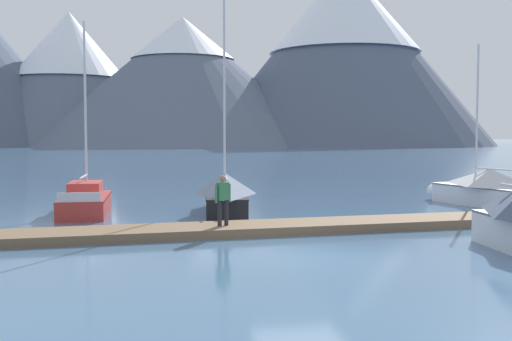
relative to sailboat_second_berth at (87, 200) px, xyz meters
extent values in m
plane|color=#426689|center=(6.41, -10.67, -0.53)|extent=(700.00, 700.00, 0.00)
cone|color=slate|center=(-15.33, 173.47, 20.31)|extent=(66.49, 66.49, 41.67)
cone|color=white|center=(-15.33, 173.47, 30.71)|extent=(35.11, 35.11, 20.96)
cone|color=slate|center=(18.46, 154.28, 18.32)|extent=(87.73, 87.73, 37.70)
cone|color=white|center=(18.46, 154.28, 30.98)|extent=(30.49, 30.49, 12.48)
cone|color=#4C566B|center=(67.50, 151.36, 26.96)|extent=(88.92, 88.92, 54.99)
cone|color=white|center=(67.50, 151.36, 40.98)|extent=(45.93, 45.93, 27.05)
cube|color=brown|center=(6.41, -6.67, -0.38)|extent=(29.98, 3.57, 0.30)
cylinder|color=#38383D|center=(6.45, -7.59, -0.41)|extent=(28.70, 1.63, 0.24)
cylinder|color=#38383D|center=(6.36, -5.75, -0.41)|extent=(28.70, 1.63, 0.24)
cube|color=#B2332D|center=(-0.02, -0.58, -0.14)|extent=(2.01, 4.90, 0.78)
ellipsoid|color=#B2332D|center=(0.09, 2.20, -0.14)|extent=(1.63, 2.13, 0.74)
cube|color=#501614|center=(-0.02, -0.58, 0.21)|extent=(2.05, 4.80, 0.06)
cylinder|color=silver|center=(0.00, -0.03, 3.91)|extent=(0.10, 0.10, 7.33)
cylinder|color=silver|center=(-0.05, -1.22, 1.10)|extent=(0.17, 2.38, 0.08)
cube|color=#C03A35|center=(-0.02, -0.46, 0.54)|extent=(1.36, 2.22, 0.58)
cube|color=silver|center=(-0.12, -2.91, 0.43)|extent=(1.64, 0.17, 0.36)
cube|color=black|center=(5.71, -1.73, -0.08)|extent=(2.29, 5.78, 0.90)
ellipsoid|color=black|center=(6.10, 1.27, -0.08)|extent=(1.49, 1.37, 0.86)
cube|color=black|center=(5.71, -1.73, 0.33)|extent=(2.32, 5.67, 0.06)
cylinder|color=silver|center=(5.78, -1.21, 4.59)|extent=(0.10, 0.10, 8.43)
cylinder|color=silver|center=(5.58, -2.76, 1.09)|extent=(0.48, 3.11, 0.08)
pyramid|color=slate|center=(5.65, -2.15, 0.80)|extent=(2.40, 4.70, 0.85)
cube|color=white|center=(18.09, -1.23, -0.06)|extent=(2.81, 5.36, 0.94)
ellipsoid|color=white|center=(17.46, 1.51, -0.06)|extent=(1.75, 1.77, 0.89)
cube|color=slate|center=(18.09, -1.23, 0.37)|extent=(2.83, 5.27, 0.06)
cylinder|color=silver|center=(17.98, -0.75, 3.73)|extent=(0.10, 0.10, 6.66)
cylinder|color=silver|center=(18.26, -1.97, 1.22)|extent=(0.64, 2.47, 0.08)
pyramid|color=silver|center=(18.18, -1.60, 0.81)|extent=(2.83, 4.42, 0.82)
cylinder|color=#232328|center=(4.92, -6.86, 0.20)|extent=(0.14, 0.14, 0.86)
cylinder|color=#232328|center=(4.68, -6.95, 0.20)|extent=(0.14, 0.14, 0.86)
cube|color=#387A4C|center=(4.80, -6.90, 0.93)|extent=(0.43, 0.34, 0.60)
sphere|color=#A37556|center=(4.80, -6.90, 1.35)|extent=(0.22, 0.22, 0.22)
cylinder|color=#387A4C|center=(5.03, -6.81, 0.86)|extent=(0.09, 0.09, 0.62)
cylinder|color=#387A4C|center=(4.57, -6.99, 0.86)|extent=(0.09, 0.09, 0.62)
camera|label=1|loc=(1.65, -26.86, 2.82)|focal=42.73mm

